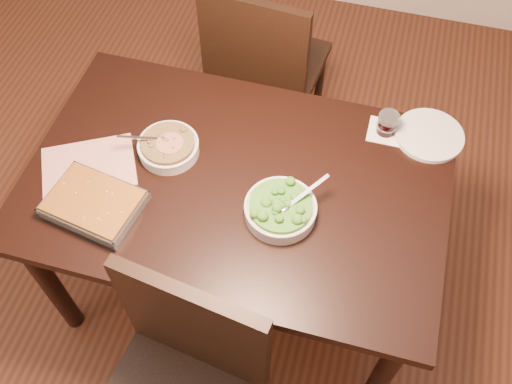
{
  "coord_description": "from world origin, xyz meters",
  "views": [
    {
      "loc": [
        0.35,
        -1.03,
        2.3
      ],
      "look_at": [
        0.09,
        -0.06,
        0.8
      ],
      "focal_mm": 40.0,
      "sensor_mm": 36.0,
      "label": 1
    }
  ],
  "objects": [
    {
      "name": "coaster",
      "position": [
        0.45,
        0.34,
        0.75
      ],
      "size": [
        0.12,
        0.12,
        0.0
      ],
      "primitive_type": "cube",
      "color": "white",
      "rests_on": "table"
    },
    {
      "name": "stew_bowl",
      "position": [
        -0.26,
        0.06,
        0.78
      ],
      "size": [
        0.22,
        0.21,
        0.08
      ],
      "color": "silver",
      "rests_on": "table"
    },
    {
      "name": "dinner_plate",
      "position": [
        0.6,
        0.36,
        0.76
      ],
      "size": [
        0.24,
        0.24,
        0.02
      ],
      "primitive_type": "cylinder",
      "color": "silver",
      "rests_on": "table"
    },
    {
      "name": "baking_dish",
      "position": [
        -0.4,
        -0.22,
        0.78
      ],
      "size": [
        0.32,
        0.26,
        0.05
      ],
      "rotation": [
        0.0,
        0.0,
        -0.17
      ],
      "color": "silver",
      "rests_on": "table"
    },
    {
      "name": "broccoli_bowl",
      "position": [
        0.17,
        -0.09,
        0.78
      ],
      "size": [
        0.23,
        0.23,
        0.09
      ],
      "color": "silver",
      "rests_on": "table"
    },
    {
      "name": "ground",
      "position": [
        0.0,
        0.0,
        0.0
      ],
      "size": [
        4.0,
        4.0,
        0.0
      ],
      "primitive_type": "plane",
      "color": "#3F1E12",
      "rests_on": "ground"
    },
    {
      "name": "chair_far",
      "position": [
        -0.11,
        0.76,
        0.54
      ],
      "size": [
        0.49,
        0.49,
        0.97
      ],
      "rotation": [
        0.0,
        0.0,
        3.05
      ],
      "color": "black",
      "rests_on": "ground"
    },
    {
      "name": "magazine_a",
      "position": [
        -0.49,
        -0.08,
        0.75
      ],
      "size": [
        0.38,
        0.34,
        0.01
      ],
      "primitive_type": "cube",
      "rotation": [
        0.0,
        0.0,
        0.5
      ],
      "color": "#AB3430",
      "rests_on": "table"
    },
    {
      "name": "table",
      "position": [
        0.0,
        0.0,
        0.65
      ],
      "size": [
        1.4,
        0.9,
        0.75
      ],
      "color": "black",
      "rests_on": "ground"
    },
    {
      "name": "wine_tumbler",
      "position": [
        0.45,
        0.34,
        0.8
      ],
      "size": [
        0.07,
        0.07,
        0.08
      ],
      "color": "black",
      "rests_on": "coaster"
    }
  ]
}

